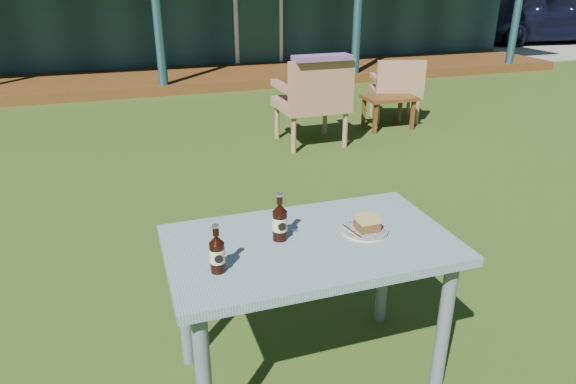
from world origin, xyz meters
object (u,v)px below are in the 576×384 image
object	(u,v)px
side_table	(389,101)
cafe_table	(310,261)
armchair_right	(397,87)
car_near	(539,15)
plate	(364,230)
cola_bottle_far	(217,253)
armchair_left	(314,97)
cake_slice	(367,223)
cola_bottle_near	(280,221)

from	to	relation	value
side_table	cafe_table	bearing A→B (deg)	-123.35
cafe_table	armchair_right	world-z (taller)	armchair_right
car_near	plate	size ratio (longest dim) A/B	20.72
car_near	plate	world-z (taller)	car_near
cola_bottle_far	armchair_left	size ratio (longest dim) A/B	0.20
cake_slice	plate	bearing A→B (deg)	128.91
cola_bottle_far	armchair_right	world-z (taller)	cola_bottle_far
cola_bottle_far	plate	bearing A→B (deg)	10.02
plate	cola_bottle_far	xyz separation A→B (m)	(-0.67, -0.12, 0.07)
armchair_right	cake_slice	bearing A→B (deg)	-121.38
car_near	cola_bottle_far	distance (m)	14.54
cake_slice	cola_bottle_far	bearing A→B (deg)	-170.74
armchair_right	plate	bearing A→B (deg)	-121.50
cafe_table	armchair_left	world-z (taller)	armchair_left
cafe_table	armchair_right	bearing A→B (deg)	55.91
plate	car_near	bearing A→B (deg)	44.46
cafe_table	side_table	xyz separation A→B (m)	(2.39, 3.63, -0.28)
plate	cola_bottle_near	xyz separation A→B (m)	(-0.37, 0.05, 0.08)
cafe_table	cola_bottle_far	distance (m)	0.47
cake_slice	armchair_left	size ratio (longest dim) A/B	0.10
car_near	side_table	xyz separation A→B (m)	(-7.84, -6.17, -0.38)
cake_slice	armchair_left	world-z (taller)	armchair_left
cola_bottle_far	side_table	xyz separation A→B (m)	(2.80, 3.74, -0.46)
cola_bottle_near	armchair_left	xyz separation A→B (m)	(1.41, 3.24, -0.27)
side_table	armchair_right	bearing A→B (deg)	47.25
car_near	armchair_left	bearing A→B (deg)	132.72
cake_slice	armchair_right	bearing A→B (deg)	58.62
car_near	cafe_table	world-z (taller)	car_near
cafe_table	cola_bottle_near	world-z (taller)	cola_bottle_near
cake_slice	armchair_left	distance (m)	3.46
plate	cola_bottle_far	world-z (taller)	cola_bottle_far
plate	cake_slice	xyz separation A→B (m)	(0.01, -0.01, 0.04)
cafe_table	cola_bottle_near	xyz separation A→B (m)	(-0.12, 0.05, 0.18)
armchair_right	side_table	world-z (taller)	armchair_right
plate	side_table	size ratio (longest dim) A/B	0.34
car_near	cake_slice	distance (m)	13.98
side_table	plate	bearing A→B (deg)	-120.51
cake_slice	cola_bottle_far	size ratio (longest dim) A/B	0.47
cafe_table	armchair_right	distance (m)	4.71
cola_bottle_far	armchair_right	size ratio (longest dim) A/B	0.25
cafe_table	side_table	size ratio (longest dim) A/B	2.00
plate	armchair_left	size ratio (longest dim) A/B	0.21
cola_bottle_near	armchair_left	distance (m)	3.54
car_near	cola_bottle_far	bearing A→B (deg)	139.65
plate	cola_bottle_near	bearing A→B (deg)	172.45
plate	cake_slice	world-z (taller)	cake_slice
armchair_left	armchair_right	distance (m)	1.48
car_near	cake_slice	bearing A→B (deg)	141.20
cake_slice	armchair_right	xyz separation A→B (m)	(2.38, 3.91, -0.32)
car_near	cola_bottle_near	distance (m)	14.21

